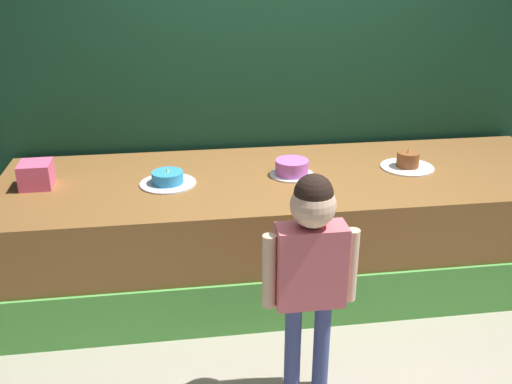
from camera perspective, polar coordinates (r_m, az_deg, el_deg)
name	(u,v)px	position (r m, az deg, el deg)	size (l,w,h in m)	color
ground_plane	(308,327)	(3.56, 5.24, -13.29)	(12.00, 12.00, 0.00)	#ADA38E
stage_platform	(290,228)	(3.86, 3.46, -3.60)	(3.76, 1.21, 0.76)	brown
curtain_backdrop	(275,40)	(4.19, 1.89, 15.00)	(4.20, 0.08, 3.05)	#19472D
child_figure	(311,259)	(2.70, 5.52, -6.67)	(0.46, 0.21, 1.20)	#3F4C8C
pink_box	(36,175)	(3.75, -21.16, 1.64)	(0.19, 0.20, 0.16)	#EF5D8D
cake_left	(168,179)	(3.59, -8.84, 1.29)	(0.35, 0.35, 0.11)	silver
cake_center	(292,168)	(3.69, 3.61, 2.39)	(0.29, 0.29, 0.10)	white
cake_right	(408,162)	(3.95, 14.95, 2.91)	(0.36, 0.36, 0.15)	white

